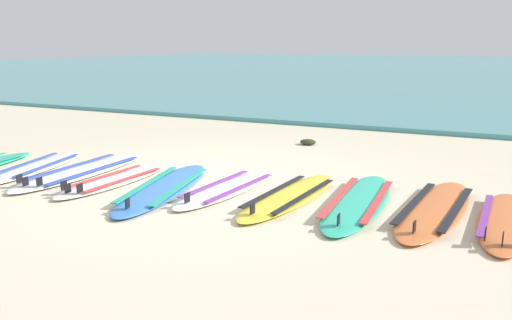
{
  "coord_description": "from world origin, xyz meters",
  "views": [
    {
      "loc": [
        3.37,
        -5.65,
        1.8
      ],
      "look_at": [
        0.5,
        0.52,
        0.25
      ],
      "focal_mm": 36.28,
      "sensor_mm": 36.0,
      "label": 1
    }
  ],
  "objects_px": {
    "surfboard_3": "(114,181)",
    "surfboard_4": "(164,187)",
    "surfboard_2": "(83,171)",
    "surfboard_6": "(289,196)",
    "surfboard_5": "(228,188)",
    "surfboard_7": "(358,201)",
    "surfboard_1": "(37,167)",
    "surfboard_8": "(435,208)",
    "surfboard_9": "(505,220)"
  },
  "relations": [
    {
      "from": "surfboard_3",
      "to": "surfboard_4",
      "type": "height_order",
      "value": "same"
    },
    {
      "from": "surfboard_9",
      "to": "surfboard_5",
      "type": "bearing_deg",
      "value": -177.3
    },
    {
      "from": "surfboard_3",
      "to": "surfboard_6",
      "type": "distance_m",
      "value": 2.35
    },
    {
      "from": "surfboard_7",
      "to": "surfboard_9",
      "type": "height_order",
      "value": "same"
    },
    {
      "from": "surfboard_7",
      "to": "surfboard_3",
      "type": "bearing_deg",
      "value": -171.54
    },
    {
      "from": "surfboard_9",
      "to": "surfboard_4",
      "type": "bearing_deg",
      "value": -173.42
    },
    {
      "from": "surfboard_1",
      "to": "surfboard_8",
      "type": "relative_size",
      "value": 0.87
    },
    {
      "from": "surfboard_1",
      "to": "surfboard_8",
      "type": "distance_m",
      "value": 5.49
    },
    {
      "from": "surfboard_2",
      "to": "surfboard_7",
      "type": "height_order",
      "value": "same"
    },
    {
      "from": "surfboard_5",
      "to": "surfboard_7",
      "type": "distance_m",
      "value": 1.61
    },
    {
      "from": "surfboard_8",
      "to": "surfboard_9",
      "type": "xyz_separation_m",
      "value": [
        0.69,
        -0.11,
        0.0
      ]
    },
    {
      "from": "surfboard_2",
      "to": "surfboard_4",
      "type": "bearing_deg",
      "value": -8.42
    },
    {
      "from": "surfboard_4",
      "to": "surfboard_9",
      "type": "xyz_separation_m",
      "value": [
        3.86,
        0.45,
        0.0
      ]
    },
    {
      "from": "surfboard_2",
      "to": "surfboard_5",
      "type": "height_order",
      "value": "same"
    },
    {
      "from": "surfboard_4",
      "to": "surfboard_6",
      "type": "xyz_separation_m",
      "value": [
        1.55,
        0.32,
        0.0
      ]
    },
    {
      "from": "surfboard_2",
      "to": "surfboard_6",
      "type": "xyz_separation_m",
      "value": [
        3.08,
        0.09,
        -0.0
      ]
    },
    {
      "from": "surfboard_4",
      "to": "surfboard_9",
      "type": "height_order",
      "value": "same"
    },
    {
      "from": "surfboard_7",
      "to": "surfboard_5",
      "type": "bearing_deg",
      "value": -174.4
    },
    {
      "from": "surfboard_3",
      "to": "surfboard_1",
      "type": "bearing_deg",
      "value": 174.62
    },
    {
      "from": "surfboard_6",
      "to": "surfboard_4",
      "type": "bearing_deg",
      "value": -168.49
    },
    {
      "from": "surfboard_2",
      "to": "surfboard_4",
      "type": "relative_size",
      "value": 1.0
    },
    {
      "from": "surfboard_2",
      "to": "surfboard_1",
      "type": "bearing_deg",
      "value": -173.43
    },
    {
      "from": "surfboard_1",
      "to": "surfboard_3",
      "type": "bearing_deg",
      "value": -5.38
    },
    {
      "from": "surfboard_2",
      "to": "surfboard_3",
      "type": "height_order",
      "value": "same"
    },
    {
      "from": "surfboard_1",
      "to": "surfboard_9",
      "type": "xyz_separation_m",
      "value": [
        6.17,
        0.31,
        0.0
      ]
    },
    {
      "from": "surfboard_2",
      "to": "surfboard_5",
      "type": "xyz_separation_m",
      "value": [
        2.27,
        0.07,
        -0.0
      ]
    },
    {
      "from": "surfboard_1",
      "to": "surfboard_6",
      "type": "distance_m",
      "value": 3.87
    },
    {
      "from": "surfboard_3",
      "to": "surfboard_9",
      "type": "height_order",
      "value": "same"
    },
    {
      "from": "surfboard_7",
      "to": "surfboard_6",
      "type": "bearing_deg",
      "value": -169.98
    },
    {
      "from": "surfboard_3",
      "to": "surfboard_7",
      "type": "relative_size",
      "value": 0.8
    },
    {
      "from": "surfboard_2",
      "to": "surfboard_3",
      "type": "relative_size",
      "value": 1.28
    },
    {
      "from": "surfboard_6",
      "to": "surfboard_3",
      "type": "bearing_deg",
      "value": -172.07
    },
    {
      "from": "surfboard_4",
      "to": "surfboard_2",
      "type": "bearing_deg",
      "value": 171.58
    },
    {
      "from": "surfboard_5",
      "to": "surfboard_8",
      "type": "xyz_separation_m",
      "value": [
        2.42,
        0.26,
        -0.0
      ]
    },
    {
      "from": "surfboard_2",
      "to": "surfboard_4",
      "type": "xyz_separation_m",
      "value": [
        1.53,
        -0.23,
        -0.0
      ]
    },
    {
      "from": "surfboard_4",
      "to": "surfboard_7",
      "type": "distance_m",
      "value": 2.38
    },
    {
      "from": "surfboard_4",
      "to": "surfboard_5",
      "type": "bearing_deg",
      "value": 21.97
    },
    {
      "from": "surfboard_1",
      "to": "surfboard_6",
      "type": "bearing_deg",
      "value": 2.67
    },
    {
      "from": "surfboard_3",
      "to": "surfboard_9",
      "type": "relative_size",
      "value": 0.93
    },
    {
      "from": "surfboard_1",
      "to": "surfboard_9",
      "type": "relative_size",
      "value": 1.01
    },
    {
      "from": "surfboard_6",
      "to": "surfboard_7",
      "type": "distance_m",
      "value": 0.8
    },
    {
      "from": "surfboard_8",
      "to": "surfboard_9",
      "type": "bearing_deg",
      "value": -9.22
    },
    {
      "from": "surfboard_9",
      "to": "surfboard_3",
      "type": "bearing_deg",
      "value": -174.41
    },
    {
      "from": "surfboard_7",
      "to": "surfboard_4",
      "type": "bearing_deg",
      "value": -168.99
    },
    {
      "from": "surfboard_3",
      "to": "surfboard_5",
      "type": "relative_size",
      "value": 0.94
    },
    {
      "from": "surfboard_8",
      "to": "surfboard_1",
      "type": "bearing_deg",
      "value": -175.6
    },
    {
      "from": "surfboard_4",
      "to": "surfboard_8",
      "type": "distance_m",
      "value": 3.21
    },
    {
      "from": "surfboard_4",
      "to": "surfboard_9",
      "type": "bearing_deg",
      "value": 6.58
    },
    {
      "from": "surfboard_3",
      "to": "surfboard_2",
      "type": "bearing_deg",
      "value": 162.62
    },
    {
      "from": "surfboard_3",
      "to": "surfboard_7",
      "type": "height_order",
      "value": "same"
    }
  ]
}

